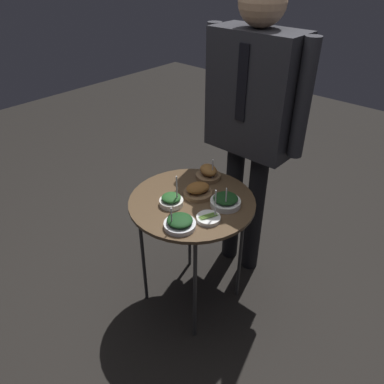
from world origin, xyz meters
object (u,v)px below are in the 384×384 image
(bowl_spinach_front_right, at_px, (226,201))
(bowl_asparagus_near_rim, at_px, (209,218))
(bowl_spinach_back_left, at_px, (171,200))
(bowl_roast_mid_left, at_px, (208,173))
(waiter_figure, at_px, (253,108))
(bowl_roast_front_left, at_px, (198,191))
(bowl_spinach_far_rim, at_px, (180,223))
(serving_cart, at_px, (192,209))

(bowl_spinach_front_right, distance_m, bowl_asparagus_near_rim, 0.15)
(bowl_spinach_back_left, height_order, bowl_asparagus_near_rim, bowl_spinach_back_left)
(bowl_asparagus_near_rim, bearing_deg, bowl_spinach_front_right, 95.88)
(bowl_roast_mid_left, relative_size, waiter_figure, 0.08)
(bowl_roast_front_left, height_order, bowl_spinach_far_rim, bowl_spinach_far_rim)
(bowl_spinach_far_rim, distance_m, bowl_asparagus_near_rim, 0.15)
(bowl_roast_front_left, height_order, bowl_spinach_front_right, bowl_spinach_front_right)
(waiter_figure, bearing_deg, bowl_roast_mid_left, -112.37)
(bowl_spinach_back_left, relative_size, bowl_spinach_front_right, 1.14)
(bowl_spinach_far_rim, bearing_deg, bowl_roast_front_left, 113.60)
(bowl_spinach_back_left, bearing_deg, bowl_asparagus_near_rim, 6.68)
(bowl_spinach_back_left, relative_size, bowl_roast_front_left, 1.16)
(bowl_roast_front_left, relative_size, bowl_roast_mid_left, 1.08)
(serving_cart, bearing_deg, bowl_roast_mid_left, 109.11)
(bowl_spinach_far_rim, xyz_separation_m, waiter_figure, (-0.08, 0.67, 0.34))
(bowl_spinach_front_right, height_order, bowl_asparagus_near_rim, bowl_asparagus_near_rim)
(serving_cart, bearing_deg, bowl_roast_front_left, 97.10)
(bowl_spinach_back_left, distance_m, bowl_asparagus_near_rim, 0.22)
(bowl_spinach_far_rim, bearing_deg, waiter_figure, 97.19)
(serving_cart, relative_size, waiter_figure, 0.42)
(serving_cart, height_order, bowl_roast_mid_left, bowl_roast_mid_left)
(bowl_roast_front_left, height_order, waiter_figure, waiter_figure)
(bowl_spinach_front_right, xyz_separation_m, bowl_spinach_far_rim, (-0.05, -0.28, -0.00))
(bowl_roast_front_left, distance_m, bowl_roast_mid_left, 0.19)
(bowl_spinach_front_right, height_order, bowl_spinach_far_rim, bowl_spinach_front_right)
(serving_cart, xyz_separation_m, waiter_figure, (0.02, 0.46, 0.42))
(bowl_spinach_front_right, bearing_deg, bowl_asparagus_near_rim, -84.12)
(waiter_figure, bearing_deg, bowl_asparagus_near_rim, -74.38)
(bowl_spinach_far_rim, distance_m, bowl_roast_mid_left, 0.46)
(serving_cart, height_order, bowl_spinach_back_left, bowl_spinach_back_left)
(bowl_roast_mid_left, bearing_deg, bowl_spinach_front_right, -32.16)
(bowl_spinach_front_right, bearing_deg, bowl_spinach_back_left, -139.31)
(bowl_roast_front_left, xyz_separation_m, bowl_spinach_front_right, (0.16, 0.03, -0.00))
(serving_cart, bearing_deg, bowl_spinach_back_left, -117.15)
(bowl_roast_front_left, relative_size, bowl_spinach_front_right, 0.98)
(bowl_spinach_back_left, distance_m, bowl_spinach_far_rim, 0.19)
(bowl_roast_front_left, bearing_deg, serving_cart, -82.90)
(serving_cart, distance_m, bowl_spinach_front_right, 0.19)
(bowl_roast_front_left, distance_m, bowl_spinach_far_rim, 0.28)
(bowl_spinach_front_right, relative_size, bowl_roast_mid_left, 1.10)
(serving_cart, bearing_deg, bowl_spinach_far_rim, -62.55)
(bowl_spinach_back_left, bearing_deg, bowl_roast_mid_left, 94.81)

